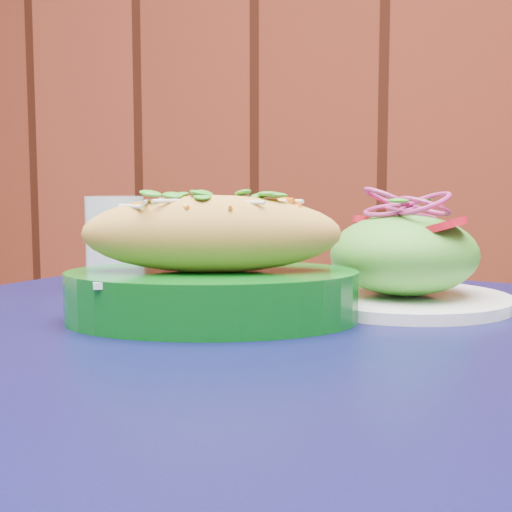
# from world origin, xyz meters

# --- Properties ---
(cafe_table) EXTENTS (0.98, 0.98, 0.75)m
(cafe_table) POSITION_xyz_m (-0.36, 1.48, 0.66)
(cafe_table) COLOR black
(cafe_table) RESTS_ON ground
(banh_mi_basket) EXTENTS (0.33, 0.26, 0.13)m
(banh_mi_basket) POSITION_xyz_m (-0.39, 1.47, 0.80)
(banh_mi_basket) COLOR #075812
(banh_mi_basket) RESTS_ON cafe_table
(salad_plate) EXTENTS (0.24, 0.24, 0.12)m
(salad_plate) POSITION_xyz_m (-0.22, 1.61, 0.80)
(salad_plate) COLOR white
(salad_plate) RESTS_ON cafe_table
(water_glass) EXTENTS (0.07, 0.07, 0.12)m
(water_glass) POSITION_xyz_m (-0.57, 1.62, 0.81)
(water_glass) COLOR silver
(water_glass) RESTS_ON cafe_table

